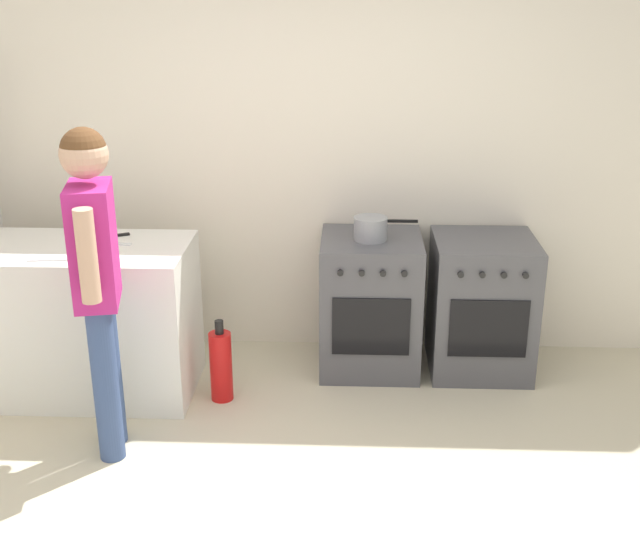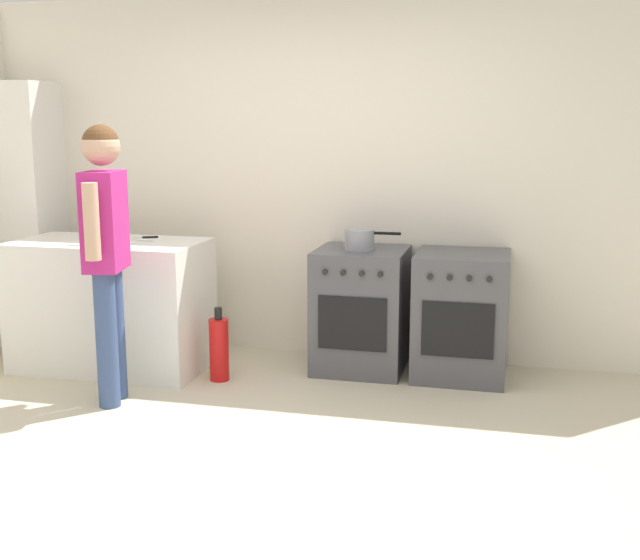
% 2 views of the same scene
% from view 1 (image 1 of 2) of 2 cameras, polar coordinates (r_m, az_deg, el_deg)
% --- Properties ---
extents(ground_plane, '(8.00, 8.00, 0.00)m').
position_cam_1_polar(ground_plane, '(3.84, -1.59, -16.55)').
color(ground_plane, beige).
extents(back_wall, '(6.00, 0.10, 2.60)m').
position_cam_1_polar(back_wall, '(5.11, -0.24, 9.11)').
color(back_wall, silver).
rests_on(back_wall, ground).
extents(counter_unit, '(1.30, 0.70, 0.90)m').
position_cam_1_polar(counter_unit, '(4.91, -16.61, -2.70)').
color(counter_unit, silver).
rests_on(counter_unit, ground).
extents(oven_left, '(0.61, 0.62, 0.85)m').
position_cam_1_polar(oven_left, '(5.00, 3.59, -1.66)').
color(oven_left, '#4C4C51').
rests_on(oven_left, ground).
extents(oven_right, '(0.61, 0.62, 0.85)m').
position_cam_1_polar(oven_right, '(5.07, 11.39, -1.75)').
color(oven_right, '#4C4C51').
rests_on(oven_right, ground).
extents(pot, '(0.38, 0.20, 0.14)m').
position_cam_1_polar(pot, '(4.82, 3.64, 3.68)').
color(pot, gray).
rests_on(pot, oven_left).
extents(knife_chef, '(0.31, 0.06, 0.01)m').
position_cam_1_polar(knife_chef, '(4.76, -15.21, 2.56)').
color(knife_chef, silver).
rests_on(knife_chef, counter_unit).
extents(knife_utility, '(0.24, 0.14, 0.01)m').
position_cam_1_polar(knife_utility, '(4.86, -14.70, 3.01)').
color(knife_utility, silver).
rests_on(knife_utility, counter_unit).
extents(knife_bread, '(0.35, 0.07, 0.01)m').
position_cam_1_polar(knife_bread, '(4.54, -17.80, 1.43)').
color(knife_bread, silver).
rests_on(knife_bread, counter_unit).
extents(person, '(0.26, 0.56, 1.69)m').
position_cam_1_polar(person, '(4.02, -15.68, 0.96)').
color(person, '#384C7A').
rests_on(person, ground).
extents(fire_extinguisher, '(0.13, 0.13, 0.50)m').
position_cam_1_polar(fire_extinguisher, '(4.72, -7.06, -6.04)').
color(fire_extinguisher, red).
rests_on(fire_extinguisher, ground).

